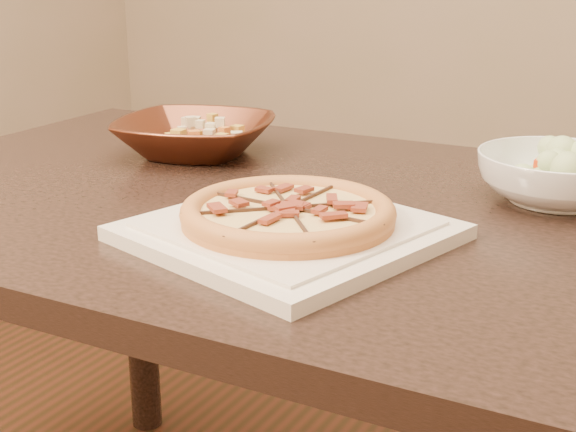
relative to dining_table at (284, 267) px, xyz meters
name	(u,v)px	position (x,y,z in m)	size (l,w,h in m)	color
dining_table	(284,267)	(0.00, 0.00, 0.00)	(1.35, 0.90, 0.75)	#311E19
plate	(288,231)	(0.09, -0.16, 0.12)	(0.40, 0.40, 0.02)	#F1E3CE
pizza	(288,213)	(0.09, -0.16, 0.14)	(0.26, 0.26, 0.03)	#C07F2E
bronze_bowl	(195,137)	(-0.26, 0.14, 0.14)	(0.26, 0.26, 0.06)	brown
mixed_dish	(194,110)	(-0.26, 0.14, 0.19)	(0.12, 0.12, 0.03)	beige
salad_bowl	(557,178)	(0.34, 0.17, 0.14)	(0.22, 0.22, 0.07)	white
salad	(560,141)	(0.34, 0.17, 0.20)	(0.11, 0.11, 0.04)	beige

